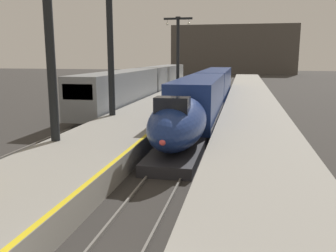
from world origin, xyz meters
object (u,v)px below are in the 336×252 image
station_column_far (110,27)px  station_column_distant (178,45)px  regional_train_adjacent (146,82)px  highspeed_train_main (207,92)px  station_column_mid (49,23)px

station_column_far → station_column_distant: (0.00, 26.34, -0.46)m
station_column_far → station_column_distant: size_ratio=1.09×
regional_train_adjacent → highspeed_train_main: bearing=-45.4°
station_column_mid → station_column_distant: station_column_mid is taller
regional_train_adjacent → station_column_distant: bearing=76.4°
highspeed_train_main → station_column_mid: size_ratio=4.09×
highspeed_train_main → station_column_mid: station_column_mid is taller
highspeed_train_main → regional_train_adjacent: 11.54m
highspeed_train_main → regional_train_adjacent: size_ratio=1.06×
regional_train_adjacent → station_column_distant: size_ratio=3.87×
station_column_mid → station_column_far: (0.00, 8.05, 0.43)m
regional_train_adjacent → station_column_far: 18.11m
regional_train_adjacent → station_column_far: size_ratio=3.55×
highspeed_train_main → station_column_mid: (-5.90, -17.10, 4.83)m
station_column_distant → station_column_mid: bearing=-90.0°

